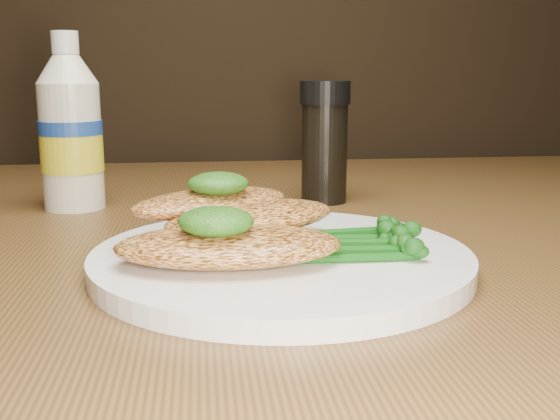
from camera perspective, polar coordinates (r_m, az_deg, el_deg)
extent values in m
cylinder|color=white|center=(0.47, 0.11, -4.26)|extent=(0.27, 0.27, 0.01)
ellipsoid|color=#E69549|center=(0.44, -4.38, -3.06)|extent=(0.15, 0.08, 0.02)
ellipsoid|color=#E69549|center=(0.49, -2.40, -0.64)|extent=(0.15, 0.12, 0.02)
ellipsoid|color=#E69549|center=(0.50, -5.88, 0.63)|extent=(0.14, 0.12, 0.02)
ellipsoid|color=#0D3307|center=(0.43, -5.50, -0.98)|extent=(0.06, 0.06, 0.02)
ellipsoid|color=#0D3307|center=(0.50, -5.29, 2.26)|extent=(0.05, 0.04, 0.02)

